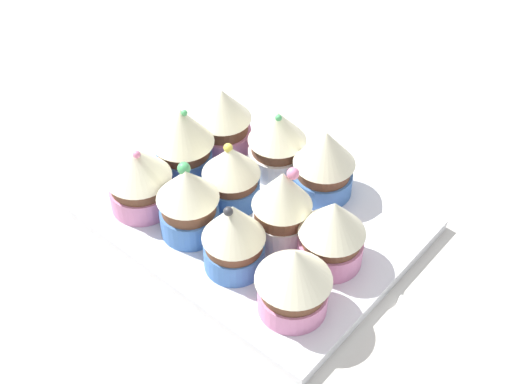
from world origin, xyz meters
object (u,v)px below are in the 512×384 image
cupcake_1 (188,201)px  cupcake_2 (234,236)px  cupcake_6 (282,206)px  cupcake_7 (333,231)px  cupcake_4 (180,142)px  cupcake_5 (234,172)px  cupcake_0 (139,178)px  cupcake_8 (223,119)px  baking_tray (256,219)px  cupcake_3 (294,279)px  cupcake_9 (277,141)px  cupcake_10 (324,162)px

cupcake_1 → cupcake_2: (5.93, -0.43, -0.12)cm
cupcake_6 → cupcake_7: (5.07, 0.78, -0.48)cm
cupcake_4 → cupcake_5: (6.41, 0.74, -0.78)cm
cupcake_0 → cupcake_5: bearing=47.3°
cupcake_1 → cupcake_5: cupcake_1 is taller
cupcake_2 → cupcake_8: bearing=135.9°
cupcake_2 → cupcake_7: (6.09, 6.13, -0.14)cm
baking_tray → cupcake_6: (3.65, -0.68, 4.70)cm
baking_tray → cupcake_3: size_ratio=4.03×
cupcake_9 → cupcake_3: bearing=-46.2°
cupcake_3 → cupcake_9: cupcake_9 is taller
cupcake_7 → cupcake_8: (-17.98, 5.41, 0.04)cm
cupcake_3 → cupcake_4: (-19.02, 6.03, 0.41)cm
cupcake_3 → cupcake_9: bearing=133.8°
cupcake_0 → cupcake_3: 18.74cm
cupcake_5 → cupcake_0: bearing=-132.7°
cupcake_7 → cupcake_3: bearing=-83.1°
cupcake_4 → cupcake_8: 5.88cm
cupcake_1 → cupcake_8: (-5.96, 11.11, -0.22)cm
cupcake_4 → cupcake_6: bearing=-1.5°
cupcake_3 → cupcake_0: bearing=179.6°
cupcake_6 → cupcake_7: cupcake_6 is taller
cupcake_0 → cupcake_1: bearing=6.0°
baking_tray → cupcake_2: (2.63, -6.02, 4.36)cm
cupcake_1 → cupcake_8: size_ratio=1.10×
cupcake_5 → cupcake_9: 6.08cm
cupcake_6 → cupcake_8: size_ratio=1.16×
cupcake_3 → cupcake_10: (-6.69, 13.16, 0.02)cm
cupcake_9 → cupcake_10: same height
cupcake_0 → cupcake_8: 11.74cm
cupcake_4 → cupcake_3: bearing=-17.6°
cupcake_5 → cupcake_9: size_ratio=0.95×
cupcake_0 → cupcake_6: cupcake_6 is taller
cupcake_0 → cupcake_8: bearing=90.1°
cupcake_2 → cupcake_5: size_ratio=1.10×
baking_tray → cupcake_1: cupcake_1 is taller
cupcake_5 → cupcake_7: bearing=-1.4°
baking_tray → cupcake_1: size_ratio=3.64×
cupcake_8 → cupcake_9: size_ratio=0.98×
cupcake_0 → cupcake_4: bearing=92.7°
cupcake_6 → cupcake_8: 14.33cm
cupcake_0 → cupcake_1: size_ratio=0.92×
cupcake_0 → cupcake_8: (-0.02, 11.74, 0.02)cm
baking_tray → cupcake_4: size_ratio=3.58×
baking_tray → cupcake_2: cupcake_2 is taller
cupcake_9 → cupcake_5: bearing=-93.0°
cupcake_3 → cupcake_6: cupcake_6 is taller
cupcake_0 → cupcake_4: 5.92cm
cupcake_1 → cupcake_5: size_ratio=1.14×
baking_tray → cupcake_10: 8.56cm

